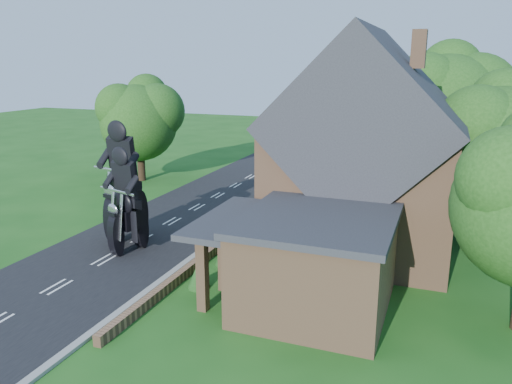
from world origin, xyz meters
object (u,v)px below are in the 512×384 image
(house, at_px, (365,158))
(motorcycle_follow, at_px, (127,222))
(garden_wall, at_px, (235,233))
(annex, at_px, (314,260))
(motorcycle_lead, at_px, (129,237))

(house, relative_size, motorcycle_follow, 5.31)
(garden_wall, distance_m, annex, 8.19)
(annex, xyz_separation_m, motorcycle_lead, (-9.41, 2.08, -1.02))
(house, height_order, annex, house)
(garden_wall, height_order, house, house)
(house, xyz_separation_m, motorcycle_follow, (-11.16, -3.26, -3.44))
(annex, height_order, motorcycle_follow, annex)
(annex, distance_m, motorcycle_follow, 11.15)
(house, height_order, motorcycle_lead, house)
(motorcycle_lead, relative_size, motorcycle_follow, 0.84)
(garden_wall, relative_size, motorcycle_lead, 13.64)
(house, bearing_deg, garden_wall, -170.83)
(motorcycle_lead, xyz_separation_m, motorcycle_follow, (-1.13, 1.46, 0.15))
(house, bearing_deg, motorcycle_lead, -154.81)
(motorcycle_follow, bearing_deg, garden_wall, -142.73)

